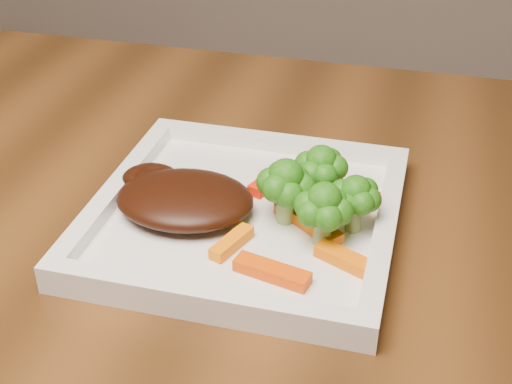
# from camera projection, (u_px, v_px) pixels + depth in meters

# --- Properties ---
(plate) EXTENTS (0.27, 0.27, 0.01)m
(plate) POSITION_uv_depth(u_px,v_px,m) (245.00, 219.00, 0.65)
(plate) COLOR white
(plate) RESTS_ON dining_table
(steak) EXTENTS (0.13, 0.11, 0.03)m
(steak) POSITION_uv_depth(u_px,v_px,m) (185.00, 199.00, 0.64)
(steak) COLOR black
(steak) RESTS_ON plate
(broccoli_0) EXTENTS (0.07, 0.07, 0.07)m
(broccoli_0) POSITION_uv_depth(u_px,v_px,m) (321.00, 169.00, 0.65)
(broccoli_0) COLOR #286010
(broccoli_0) RESTS_ON plate
(broccoli_1) EXTENTS (0.06, 0.06, 0.06)m
(broccoli_1) POSITION_uv_depth(u_px,v_px,m) (355.00, 198.00, 0.61)
(broccoli_1) COLOR #227012
(broccoli_1) RESTS_ON plate
(broccoli_2) EXTENTS (0.07, 0.07, 0.06)m
(broccoli_2) POSITION_uv_depth(u_px,v_px,m) (323.00, 214.00, 0.59)
(broccoli_2) COLOR #2A5E0F
(broccoli_2) RESTS_ON plate
(broccoli_3) EXTENTS (0.06, 0.06, 0.06)m
(broccoli_3) POSITION_uv_depth(u_px,v_px,m) (286.00, 191.00, 0.62)
(broccoli_3) COLOR #227A14
(broccoli_3) RESTS_ON plate
(carrot_0) EXTENTS (0.07, 0.03, 0.01)m
(carrot_0) POSITION_uv_depth(u_px,v_px,m) (272.00, 271.00, 0.57)
(carrot_0) COLOR #E44703
(carrot_0) RESTS_ON plate
(carrot_1) EXTENTS (0.06, 0.04, 0.01)m
(carrot_1) POSITION_uv_depth(u_px,v_px,m) (348.00, 261.00, 0.58)
(carrot_1) COLOR orange
(carrot_1) RESTS_ON plate
(carrot_2) EXTENTS (0.03, 0.05, 0.01)m
(carrot_2) POSITION_uv_depth(u_px,v_px,m) (232.00, 242.00, 0.60)
(carrot_2) COLOR orange
(carrot_2) RESTS_ON plate
(carrot_3) EXTENTS (0.05, 0.02, 0.01)m
(carrot_3) POSITION_uv_depth(u_px,v_px,m) (369.00, 197.00, 0.66)
(carrot_3) COLOR orange
(carrot_3) RESTS_ON plate
(carrot_4) EXTENTS (0.03, 0.06, 0.01)m
(carrot_4) POSITION_uv_depth(u_px,v_px,m) (270.00, 180.00, 0.69)
(carrot_4) COLOR #F12003
(carrot_4) RESTS_ON plate
(carrot_5) EXTENTS (0.06, 0.05, 0.01)m
(carrot_5) POSITION_uv_depth(u_px,v_px,m) (314.00, 226.00, 0.62)
(carrot_5) COLOR #F26803
(carrot_5) RESTS_ON plate
(carrot_6) EXTENTS (0.05, 0.04, 0.01)m
(carrot_6) POSITION_uv_depth(u_px,v_px,m) (303.00, 206.00, 0.65)
(carrot_6) COLOR #C85903
(carrot_6) RESTS_ON plate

